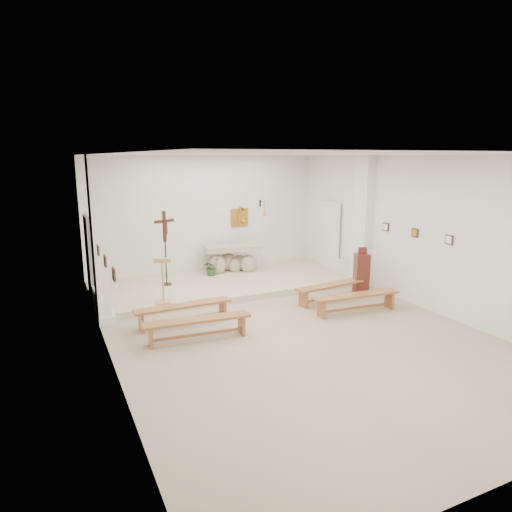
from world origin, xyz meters
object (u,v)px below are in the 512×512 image
bench_left_front (183,309)px  bench_right_front (332,288)px  altar (232,260)px  lectern (163,280)px  donation_pedestal (361,274)px  bench_right_second (357,299)px  bench_left_second (198,324)px  crucifix_stand (165,243)px

bench_left_front → bench_right_front: size_ratio=0.99×
altar → lectern: lectern is taller
donation_pedestal → bench_right_second: (-0.94, -1.05, -0.22)m
donation_pedestal → bench_right_front: size_ratio=0.60×
altar → lectern: (-2.58, -2.12, 0.22)m
lectern → donation_pedestal: 4.93m
bench_right_front → bench_left_second: bearing=-172.8°
altar → bench_left_front: altar is taller
donation_pedestal → bench_left_second: 4.80m
lectern → donation_pedestal: bearing=-0.8°
bench_right_front → altar: bearing=104.6°
bench_left_front → bench_left_second: bearing=-92.1°
bench_left_front → bench_right_front: (3.74, 0.00, 0.00)m
crucifix_stand → donation_pedestal: bearing=-52.1°
altar → crucifix_stand: size_ratio=0.89×
lectern → bench_left_front: lectern is taller
bench_left_front → bench_right_second: 3.86m
donation_pedestal → bench_right_second: donation_pedestal is taller
lectern → bench_left_second: size_ratio=0.53×
bench_right_front → bench_left_front: bearing=173.0°
bench_left_front → bench_left_second: 0.95m
bench_right_front → bench_left_second: same height
altar → bench_left_front: bearing=-113.3°
bench_left_front → bench_left_second: size_ratio=1.00×
lectern → bench_right_second: size_ratio=0.53×
lectern → crucifix_stand: bearing=84.5°
bench_right_front → bench_right_second: size_ratio=1.00×
altar → bench_right_second: size_ratio=0.83×
bench_left_front → bench_right_front: same height
bench_left_second → bench_right_second: (3.74, 0.00, 0.00)m
altar → donation_pedestal: size_ratio=1.40×
bench_left_second → bench_right_second: bearing=4.4°
donation_pedestal → altar: bearing=144.5°
lectern → donation_pedestal: (4.81, -1.04, -0.14)m
lectern → bench_right_second: 4.42m
bench_right_second → lectern: bearing=156.0°
bench_left_front → donation_pedestal: bearing=-0.9°
bench_left_second → crucifix_stand: bearing=89.4°
lectern → bench_left_front: (0.14, -1.15, -0.36)m
bench_right_second → bench_right_front: bearing=94.4°
crucifix_stand → bench_right_second: size_ratio=0.94×
altar → bench_right_second: altar is taller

